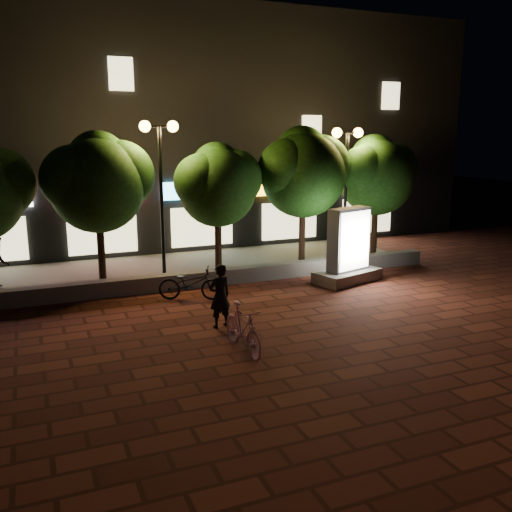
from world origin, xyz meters
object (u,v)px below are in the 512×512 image
tree_left (98,179)px  tree_mid (218,182)px  street_lamp_left (160,160)px  ad_kiosk (348,252)px  tree_right (304,169)px  tree_far_right (377,173)px  scooter_parked (191,283)px  street_lamp_right (347,160)px  scooter_pink (243,329)px  rider (220,296)px

tree_left → tree_mid: size_ratio=1.09×
street_lamp_left → ad_kiosk: street_lamp_left is taller
tree_right → ad_kiosk: bearing=-84.4°
tree_right → tree_left: bearing=-180.0°
tree_right → tree_far_right: bearing=-0.0°
scooter_parked → street_lamp_right: bearing=-45.9°
street_lamp_right → tree_far_right: bearing=9.6°
tree_mid → scooter_pink: (-1.86, -7.15, -2.66)m
tree_left → tree_mid: 4.00m
tree_left → tree_mid: bearing=-0.0°
tree_far_right → street_lamp_right: (-1.55, -0.26, 0.53)m
tree_right → rider: bearing=-133.6°
rider → scooter_parked: (-0.04, 2.59, -0.33)m
tree_right → tree_mid: bearing=-180.0°
street_lamp_left → rider: (0.25, -5.11, -3.20)m
tree_far_right → tree_right: bearing=180.0°
scooter_parked → street_lamp_left: bearing=28.4°
tree_left → scooter_pink: size_ratio=2.63×
tree_left → tree_right: bearing=0.0°
street_lamp_right → rider: bearing=-142.9°
street_lamp_left → rider: bearing=-87.2°
ad_kiosk → rider: 5.98m
street_lamp_right → scooter_pink: 10.25m
rider → ad_kiosk: bearing=-167.5°
ad_kiosk → rider: (-5.38, -2.59, -0.17)m
tree_right → rider: tree_right is taller
tree_mid → ad_kiosk: bearing=-37.8°
tree_left → rider: size_ratio=2.94×
tree_mid → tree_right: (3.31, 0.00, 0.35)m
street_lamp_right → scooter_parked: 8.00m
tree_right → scooter_parked: size_ratio=2.64×
tree_mid → street_lamp_right: street_lamp_right is taller
ad_kiosk → tree_right: bearing=95.6°
tree_mid → tree_right: bearing=0.0°
tree_mid → tree_right: size_ratio=0.89×
rider → scooter_parked: size_ratio=0.87×
tree_mid → rider: 6.15m
ad_kiosk → rider: ad_kiosk is taller
tree_mid → street_lamp_left: 2.22m
tree_left → tree_far_right: (10.50, -0.00, -0.08)m
scooter_parked → tree_mid: bearing=-9.8°
rider → scooter_parked: rider is taller
tree_mid → street_lamp_left: size_ratio=0.87×
tree_mid → scooter_pink: 7.85m
tree_right → tree_far_right: 3.20m
tree_right → scooter_pink: size_ratio=2.73×
tree_mid → street_lamp_right: size_ratio=0.90×
tree_far_right → scooter_pink: 11.36m
tree_right → scooter_pink: (-5.17, -7.15, -3.01)m
street_lamp_left → rider: 6.03m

